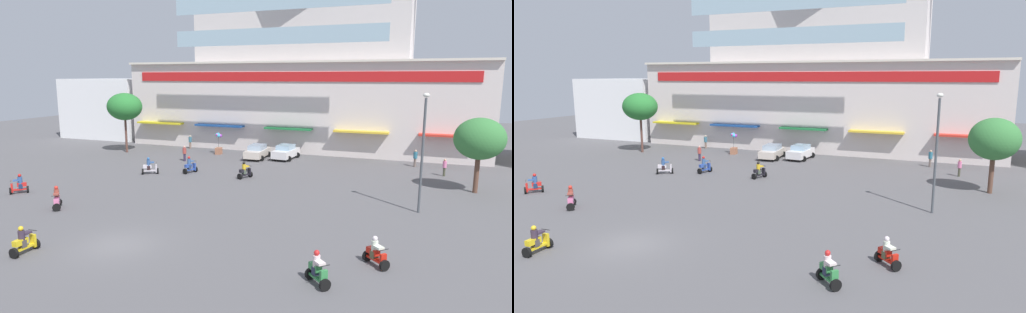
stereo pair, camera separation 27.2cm
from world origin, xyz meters
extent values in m
plane|color=#555456|center=(0.00, 13.00, 0.00)|extent=(128.00, 128.00, 0.00)
cube|color=silver|center=(0.00, 36.41, 5.13)|extent=(42.46, 12.82, 10.26)
cube|color=silver|center=(0.00, 37.05, 14.36)|extent=(25.20, 11.54, 8.21)
cube|color=red|center=(0.00, 29.94, 8.74)|extent=(39.07, 0.12, 1.07)
cube|color=beige|center=(0.00, 29.90, 10.38)|extent=(42.46, 0.70, 0.24)
cube|color=gold|center=(-16.82, 29.45, 2.95)|extent=(6.28, 1.10, 0.20)
cube|color=navy|center=(-8.48, 29.45, 2.95)|extent=(6.16, 1.10, 0.20)
cube|color=#1D7038|center=(0.17, 29.45, 2.95)|extent=(5.49, 1.10, 0.20)
cube|color=gold|center=(8.27, 29.45, 2.95)|extent=(5.77, 1.10, 0.20)
cube|color=red|center=(17.06, 29.45, 2.95)|extent=(6.04, 1.10, 0.20)
cube|color=#99B7C6|center=(0.00, 24.83, 12.72)|extent=(22.18, 0.08, 1.64)
cube|color=#99B7C6|center=(0.00, 24.83, 16.00)|extent=(22.18, 0.08, 1.64)
cube|color=white|center=(-28.51, 36.09, 4.21)|extent=(12.18, 11.27, 8.41)
cylinder|color=brown|center=(-17.77, 23.82, 1.95)|extent=(0.26, 0.26, 3.91)
ellipsoid|color=#287430|center=(-17.77, 23.82, 5.34)|extent=(4.10, 3.75, 3.12)
cylinder|color=brown|center=(18.52, 18.64, 1.44)|extent=(0.35, 0.35, 2.89)
ellipsoid|color=#37793B|center=(18.52, 18.64, 4.16)|extent=(3.64, 3.17, 3.16)
cube|color=beige|center=(-2.12, 25.76, 0.64)|extent=(2.02, 4.34, 0.74)
cube|color=#98ADC2|center=(-2.12, 25.76, 1.26)|extent=(1.65, 2.21, 0.51)
cylinder|color=black|center=(-3.09, 27.02, 0.30)|extent=(0.61, 0.20, 0.60)
cylinder|color=black|center=(-1.31, 27.12, 0.30)|extent=(0.61, 0.20, 0.60)
cylinder|color=black|center=(-2.93, 24.39, 0.30)|extent=(0.61, 0.20, 0.60)
cylinder|color=black|center=(-1.16, 24.49, 0.30)|extent=(0.61, 0.20, 0.60)
cube|color=silver|center=(0.83, 26.56, 0.66)|extent=(2.07, 4.11, 0.79)
cube|color=#93B3CA|center=(0.83, 26.56, 1.30)|extent=(1.66, 2.11, 0.50)
cylinder|color=black|center=(0.06, 27.86, 0.30)|extent=(0.61, 0.21, 0.60)
cylinder|color=black|center=(1.80, 27.72, 0.30)|extent=(0.61, 0.21, 0.60)
cylinder|color=black|center=(-0.14, 25.40, 0.30)|extent=(0.61, 0.21, 0.60)
cylinder|color=black|center=(1.60, 25.26, 0.30)|extent=(0.61, 0.21, 0.60)
cylinder|color=black|center=(13.39, 1.91, 0.26)|extent=(0.46, 0.47, 0.52)
cylinder|color=black|center=(12.51, 2.76, 0.26)|extent=(0.46, 0.47, 0.52)
cube|color=red|center=(12.95, 2.34, 0.32)|extent=(0.97, 0.94, 0.10)
cube|color=red|center=(12.79, 2.49, 0.64)|extent=(0.70, 0.69, 0.28)
cube|color=red|center=(13.30, 2.00, 0.46)|extent=(0.32, 0.33, 0.63)
cylinder|color=black|center=(13.32, 1.98, 0.98)|extent=(0.39, 0.40, 0.04)
cube|color=brown|center=(12.86, 2.42, 0.52)|extent=(0.42, 0.42, 0.36)
cylinder|color=silver|center=(12.86, 2.42, 0.95)|extent=(0.45, 0.45, 0.50)
sphere|color=silver|center=(12.86, 2.42, 1.31)|extent=(0.25, 0.25, 0.25)
cube|color=silver|center=(13.06, 2.23, 0.97)|extent=(0.55, 0.55, 0.10)
cylinder|color=black|center=(0.54, 17.20, 0.26)|extent=(0.53, 0.35, 0.52)
cylinder|color=black|center=(0.02, 16.06, 0.26)|extent=(0.53, 0.35, 0.52)
cube|color=black|center=(0.28, 16.63, 0.32)|extent=(0.71, 1.12, 0.10)
cube|color=black|center=(0.19, 16.42, 0.71)|extent=(0.57, 0.76, 0.28)
cube|color=black|center=(0.49, 17.08, 0.50)|extent=(0.35, 0.26, 0.69)
cylinder|color=black|center=(0.50, 17.11, 1.05)|extent=(0.49, 0.25, 0.04)
cube|color=#414D3F|center=(0.23, 16.51, 0.59)|extent=(0.41, 0.39, 0.36)
cylinder|color=gold|center=(0.23, 16.51, 1.02)|extent=(0.42, 0.42, 0.50)
sphere|color=black|center=(0.23, 16.51, 1.38)|extent=(0.25, 0.25, 0.25)
cube|color=gold|center=(0.34, 16.76, 1.04)|extent=(0.49, 0.54, 0.10)
cylinder|color=black|center=(-5.03, 17.33, 0.26)|extent=(0.54, 0.30, 0.52)
cylinder|color=black|center=(-5.42, 16.13, 0.26)|extent=(0.54, 0.30, 0.52)
cube|color=#2B499E|center=(-5.23, 16.73, 0.32)|extent=(0.61, 1.15, 0.10)
cube|color=#2B499E|center=(-5.30, 16.51, 0.72)|extent=(0.51, 0.77, 0.28)
cube|color=#2B499E|center=(-5.07, 17.21, 0.51)|extent=(0.35, 0.23, 0.70)
cylinder|color=black|center=(-5.06, 17.24, 1.06)|extent=(0.51, 0.20, 0.04)
cube|color=navy|center=(-5.27, 16.61, 0.60)|extent=(0.39, 0.37, 0.36)
cylinder|color=#365484|center=(-5.27, 16.61, 1.07)|extent=(0.40, 0.40, 0.57)
sphere|color=red|center=(-5.27, 16.61, 1.47)|extent=(0.25, 0.25, 0.25)
cube|color=#365484|center=(-5.18, 16.88, 1.10)|extent=(0.46, 0.52, 0.10)
cylinder|color=black|center=(11.28, -0.95, 0.26)|extent=(0.47, 0.47, 0.52)
cylinder|color=black|center=(10.45, -0.13, 0.26)|extent=(0.47, 0.47, 0.52)
cube|color=#318143|center=(10.86, -0.54, 0.32)|extent=(0.92, 0.92, 0.10)
cube|color=#318143|center=(10.72, -0.40, 0.73)|extent=(0.67, 0.67, 0.28)
cube|color=#318143|center=(11.19, -0.87, 0.51)|extent=(0.32, 0.33, 0.71)
cylinder|color=black|center=(11.21, -0.89, 1.07)|extent=(0.39, 0.39, 0.04)
cube|color=#292F46|center=(10.78, -0.46, 0.61)|extent=(0.42, 0.42, 0.36)
cylinder|color=silver|center=(10.78, -0.46, 1.04)|extent=(0.45, 0.45, 0.51)
sphere|color=red|center=(10.78, -0.46, 1.41)|extent=(0.25, 0.25, 0.25)
cube|color=silver|center=(10.96, -0.64, 1.07)|extent=(0.55, 0.55, 0.10)
cylinder|color=black|center=(-7.57, 3.32, 0.26)|extent=(0.49, 0.45, 0.52)
cylinder|color=black|center=(-8.42, 4.29, 0.26)|extent=(0.49, 0.45, 0.52)
cube|color=pink|center=(-8.00, 3.81, 0.32)|extent=(0.95, 1.04, 0.10)
cube|color=pink|center=(-8.15, 3.98, 0.68)|extent=(0.70, 0.74, 0.28)
cube|color=pink|center=(-7.66, 3.42, 0.48)|extent=(0.33, 0.32, 0.67)
cylinder|color=black|center=(-7.64, 3.40, 1.02)|extent=(0.42, 0.37, 0.04)
cube|color=#41444E|center=(-8.08, 3.90, 0.56)|extent=(0.43, 0.42, 0.36)
cylinder|color=brown|center=(-8.08, 3.90, 1.03)|extent=(0.45, 0.45, 0.57)
sphere|color=red|center=(-8.08, 3.90, 1.42)|extent=(0.25, 0.25, 0.25)
cube|color=brown|center=(-7.89, 3.69, 1.06)|extent=(0.55, 0.56, 0.10)
cylinder|color=black|center=(-7.86, 15.43, 0.26)|extent=(0.41, 0.51, 0.52)
cylinder|color=black|center=(-8.97, 14.67, 0.26)|extent=(0.41, 0.51, 0.52)
cube|color=silver|center=(-8.41, 15.05, 0.32)|extent=(1.13, 0.89, 0.10)
cube|color=silver|center=(-8.61, 14.91, 0.72)|extent=(0.79, 0.67, 0.28)
cube|color=silver|center=(-7.97, 15.35, 0.51)|extent=(0.30, 0.34, 0.70)
cylinder|color=black|center=(-7.95, 15.36, 1.06)|extent=(0.32, 0.45, 0.04)
cube|color=black|center=(-8.52, 14.97, 0.60)|extent=(0.41, 0.42, 0.36)
cylinder|color=#325389|center=(-8.52, 14.97, 1.05)|extent=(0.44, 0.44, 0.53)
sphere|color=#2B60A1|center=(-8.52, 14.97, 1.42)|extent=(0.25, 0.25, 0.25)
cube|color=#325389|center=(-8.28, 15.14, 1.07)|extent=(0.56, 0.53, 0.10)
cylinder|color=black|center=(-14.10, 5.28, 0.26)|extent=(0.48, 0.45, 0.52)
cylinder|color=black|center=(-13.33, 6.15, 0.26)|extent=(0.48, 0.45, 0.52)
cube|color=red|center=(-13.72, 5.72, 0.32)|extent=(0.89, 0.95, 0.10)
cube|color=red|center=(-13.58, 5.87, 0.68)|extent=(0.66, 0.69, 0.28)
cube|color=red|center=(-14.03, 5.37, 0.48)|extent=(0.33, 0.32, 0.67)
cylinder|color=black|center=(-14.04, 5.35, 1.02)|extent=(0.41, 0.37, 0.04)
cube|color=#192A4B|center=(-13.64, 5.80, 0.56)|extent=(0.43, 0.42, 0.36)
cylinder|color=#2F5189|center=(-13.64, 5.80, 1.01)|extent=(0.45, 0.45, 0.54)
sphere|color=red|center=(-13.64, 5.80, 1.39)|extent=(0.25, 0.25, 0.25)
cube|color=#2F5189|center=(-13.81, 5.61, 1.04)|extent=(0.55, 0.55, 0.10)
cylinder|color=black|center=(-3.63, -1.92, 0.26)|extent=(0.53, 0.17, 0.52)
cylinder|color=black|center=(-3.57, -3.25, 0.26)|extent=(0.53, 0.17, 0.52)
cube|color=gold|center=(-3.60, -2.58, 0.32)|extent=(0.33, 1.19, 0.10)
cube|color=gold|center=(-3.58, -2.82, 0.69)|extent=(0.33, 0.76, 0.28)
cube|color=gold|center=(-3.62, -2.05, 0.49)|extent=(0.33, 0.15, 0.67)
cylinder|color=black|center=(-3.62, -2.03, 1.03)|extent=(0.52, 0.06, 0.04)
cube|color=#46403F|center=(-3.59, -2.72, 0.57)|extent=(0.33, 0.29, 0.36)
cylinder|color=#352939|center=(-3.59, -2.72, 0.99)|extent=(0.33, 0.33, 0.49)
sphere|color=gold|center=(-3.59, -2.72, 1.35)|extent=(0.25, 0.25, 0.25)
cube|color=#352939|center=(-3.60, -2.42, 1.02)|extent=(0.36, 0.46, 0.10)
cylinder|color=#7A6052|center=(-12.27, 29.02, 0.40)|extent=(0.32, 0.32, 0.79)
cylinder|color=#356579|center=(-12.27, 29.02, 1.11)|extent=(0.52, 0.52, 0.63)
sphere|color=tan|center=(-12.27, 29.02, 1.53)|extent=(0.22, 0.22, 0.22)
cylinder|color=#706059|center=(13.91, 27.30, 0.42)|extent=(0.31, 0.31, 0.84)
cylinder|color=#2B677D|center=(13.91, 27.30, 1.16)|extent=(0.51, 0.51, 0.63)
sphere|color=tan|center=(13.91, 27.30, 1.58)|extent=(0.21, 0.21, 0.21)
cylinder|color=#2E243F|center=(-8.69, 21.59, 0.40)|extent=(0.33, 0.33, 0.80)
cylinder|color=#9F3E38|center=(-8.69, 21.59, 1.09)|extent=(0.53, 0.53, 0.59)
sphere|color=tan|center=(-8.69, 21.59, 1.50)|extent=(0.22, 0.22, 0.22)
cylinder|color=#464635|center=(16.47, 23.85, 0.39)|extent=(0.28, 0.28, 0.78)
cylinder|color=pink|center=(16.47, 23.85, 1.07)|extent=(0.45, 0.45, 0.57)
sphere|color=tan|center=(16.47, 23.85, 1.47)|extent=(0.23, 0.23, 0.23)
cylinder|color=#474C51|center=(14.62, 11.76, 3.71)|extent=(0.16, 0.16, 7.42)
ellipsoid|color=silver|center=(14.62, 11.76, 7.60)|extent=(0.40, 0.40, 0.28)
cube|color=#A0654A|center=(-7.23, 26.67, 0.38)|extent=(0.69, 0.96, 0.75)
cylinder|color=#4C4C4C|center=(-7.23, 26.67, 1.35)|extent=(0.04, 0.04, 1.20)
sphere|color=purple|center=(-6.96, 26.67, 2.14)|extent=(0.37, 0.37, 0.37)
sphere|color=yellow|center=(-7.18, 26.81, 2.11)|extent=(0.37, 0.37, 0.37)
sphere|color=#3B9EDD|center=(-7.31, 26.82, 2.31)|extent=(0.32, 0.32, 0.32)
sphere|color=#38A1DC|center=(-7.42, 26.66, 2.24)|extent=(0.34, 0.34, 0.34)
sphere|color=#E33194|center=(-7.33, 26.55, 2.22)|extent=(0.29, 0.29, 0.29)
sphere|color=#3DAADE|center=(-7.10, 26.49, 2.16)|extent=(0.38, 0.38, 0.38)
camera|label=1|loc=(14.76, -17.63, 8.74)|focal=30.70mm
camera|label=2|loc=(15.02, -17.53, 8.74)|focal=30.70mm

